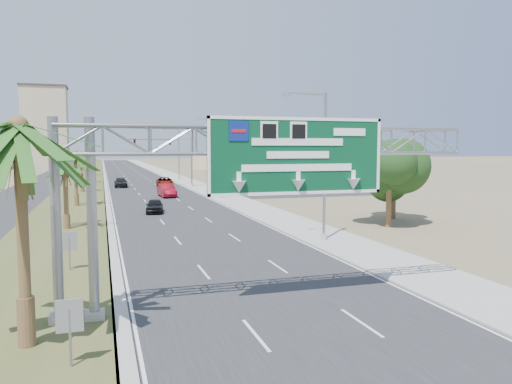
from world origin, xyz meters
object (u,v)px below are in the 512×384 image
object	(u,v)px
palm_near	(18,127)
car_far	(121,183)
signal_mast	(179,157)
pole_sign_red_near	(247,143)
sign_gantry	(256,155)
store_building	(290,175)
car_mid_lane	(167,191)
car_right_lane	(165,182)
pole_sign_red_far	(215,148)
pole_sign_blue	(241,150)
car_left_lane	(155,206)

from	to	relation	value
palm_near	car_far	distance (m)	66.59
palm_near	signal_mast	distance (m)	65.60
signal_mast	pole_sign_red_near	size ratio (longest dim) A/B	1.16
sign_gantry	pole_sign_red_near	bearing A→B (deg)	74.19
store_building	pole_sign_red_near	world-z (taller)	pole_sign_red_near
sign_gantry	car_mid_lane	world-z (taller)	sign_gantry
car_right_lane	pole_sign_red_far	world-z (taller)	pole_sign_red_far
palm_near	pole_sign_red_near	xyz separation A→B (m)	(21.53, 49.20, 0.02)
pole_sign_blue	pole_sign_red_near	bearing A→B (deg)	-96.94
sign_gantry	car_left_lane	bearing A→B (deg)	91.77
car_far	pole_sign_blue	distance (m)	21.07
sign_gantry	car_far	bearing A→B (deg)	92.58
car_far	pole_sign_red_far	distance (m)	16.55
pole_sign_blue	pole_sign_red_far	size ratio (longest dim) A/B	1.00
store_building	pole_sign_red_near	size ratio (longest dim) A/B	2.03
car_left_lane	pole_sign_red_far	size ratio (longest dim) A/B	0.50
pole_sign_red_far	car_right_lane	bearing A→B (deg)	142.44
signal_mast	car_far	size ratio (longest dim) A/B	2.07
palm_near	pole_sign_blue	xyz separation A→B (m)	(22.20, 54.74, -0.96)
store_building	pole_sign_red_near	distance (m)	13.98
car_left_lane	car_right_lane	world-z (taller)	car_right_lane
signal_mast	pole_sign_blue	bearing A→B (deg)	-49.70
palm_near	car_far	size ratio (longest dim) A/B	1.68
car_right_lane	pole_sign_red_far	xyz separation A→B (m)	(7.17, -5.51, 5.52)
car_far	pole_sign_red_near	world-z (taller)	pole_sign_red_near
palm_near	car_left_lane	size ratio (longest dim) A/B	2.10
store_building	car_far	size ratio (longest dim) A/B	3.62
palm_near	car_mid_lane	size ratio (longest dim) A/B	1.66
store_building	pole_sign_blue	bearing A→B (deg)	-160.11
car_right_lane	pole_sign_blue	distance (m)	15.19
signal_mast	store_building	distance (m)	18.08
pole_sign_red_near	pole_sign_blue	size ratio (longest dim) A/B	1.11
store_building	car_right_lane	size ratio (longest dim) A/B	3.21
sign_gantry	palm_near	xyz separation A→B (m)	(-8.14, -1.93, 0.87)
car_left_lane	car_far	distance (m)	33.83
car_right_lane	pole_sign_red_far	distance (m)	10.60
car_far	pole_sign_red_near	size ratio (longest dim) A/B	0.56
palm_near	sign_gantry	bearing A→B (deg)	13.32
car_right_lane	car_far	xyz separation A→B (m)	(-6.85, 1.27, -0.06)
signal_mast	car_left_lane	bearing A→B (deg)	-102.77
car_mid_lane	pole_sign_red_far	size ratio (longest dim) A/B	0.63
signal_mast	car_left_lane	world-z (taller)	signal_mast
pole_sign_red_near	pole_sign_blue	bearing A→B (deg)	83.06
car_far	car_right_lane	bearing A→B (deg)	-9.46
palm_near	pole_sign_red_far	xyz separation A→B (m)	(19.27, 59.31, -0.63)
car_mid_lane	pole_sign_red_near	size ratio (longest dim) A/B	0.57
sign_gantry	pole_sign_red_far	xyz separation A→B (m)	(11.13, 57.39, 0.24)
sign_gantry	pole_sign_red_far	bearing A→B (deg)	79.03
pole_sign_red_far	palm_near	bearing A→B (deg)	-107.99
signal_mast	store_building	xyz separation A→B (m)	(16.83, -5.97, -2.85)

